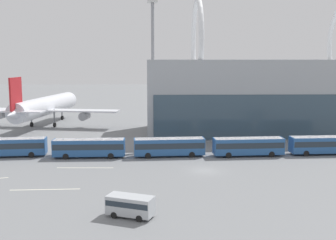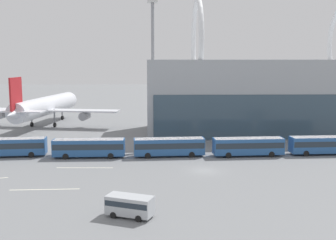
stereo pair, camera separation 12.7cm
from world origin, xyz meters
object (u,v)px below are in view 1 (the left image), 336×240
Objects in this scene: service_van_crossing at (130,205)px; shuttle_bus_4 at (248,145)px; shuttle_bus_5 at (324,144)px; floodlight_mast at (153,61)px; shuttle_bus_2 at (89,147)px; shuttle_bus_3 at (169,146)px; shuttle_bus_1 at (10,146)px; airliner_at_gate_far at (227,100)px; airliner_at_gate_near at (44,107)px.

shuttle_bus_4 is at bearing 77.77° from service_van_crossing.
shuttle_bus_5 reaches higher than service_van_crossing.
shuttle_bus_5 is 0.43× the size of floodlight_mast.
shuttle_bus_2 is 27.20m from shuttle_bus_4.
shuttle_bus_3 is at bearing -80.45° from floodlight_mast.
shuttle_bus_1 is at bearing 175.66° from shuttle_bus_4.
floodlight_mast is at bearing 28.03° from shuttle_bus_1.
airliner_at_gate_far is 39.06m from floodlight_mast.
floodlight_mast reaches higher than service_van_crossing.
shuttle_bus_1 reaches higher than service_van_crossing.
airliner_at_gate_far reaches higher than shuttle_bus_5.
shuttle_bus_1 is (-45.20, -47.11, -3.26)m from airliner_at_gate_far.
shuttle_bus_3 and shuttle_bus_4 have the same top height.
shuttle_bus_4 is 27.41m from floodlight_mast.
shuttle_bus_2 is 0.43× the size of floodlight_mast.
service_van_crossing is at bearing -103.98° from shuttle_bus_3.
shuttle_bus_2 is 40.81m from shuttle_bus_5.
airliner_at_gate_far is 7.72× the size of service_van_crossing.
service_van_crossing is (-18.70, -27.67, -0.51)m from shuttle_bus_4.
airliner_at_gate_near is at bearing 139.14° from shuttle_bus_4.
shuttle_bus_4 and shuttle_bus_5 have the same top height.
airliner_at_gate_near is 44.88m from shuttle_bus_3.
shuttle_bus_4 is (13.60, -0.12, 0.00)m from shuttle_bus_3.
shuttle_bus_2 is (16.20, -33.73, -3.08)m from airliner_at_gate_near.
shuttle_bus_2 is 1.00× the size of shuttle_bus_5.
shuttle_bus_3 is (29.80, -33.42, -3.08)m from airliner_at_gate_near.
shuttle_bus_1 is 2.27× the size of service_van_crossing.
airliner_at_gate_near reaches higher than service_van_crossing.
shuttle_bus_1 is 1.00× the size of shuttle_bus_4.
airliner_at_gate_far is at bearing 56.31° from floodlight_mast.
airliner_at_gate_near reaches higher than shuttle_bus_4.
service_van_crossing is (-5.10, -27.79, -0.51)m from shuttle_bus_3.
service_van_crossing is 0.19× the size of floodlight_mast.
shuttle_bus_3 is at bearing 179.20° from shuttle_bus_5.
floodlight_mast is (-30.00, 15.90, 14.21)m from shuttle_bus_5.
shuttle_bus_5 is (54.40, 0.02, 0.00)m from shuttle_bus_1.
airliner_at_gate_near is 33.69m from floodlight_mast.
shuttle_bus_3 is 28.26m from service_van_crossing.
shuttle_bus_5 is (9.20, -47.09, -3.26)m from airliner_at_gate_far.
airliner_at_gate_near reaches higher than shuttle_bus_1.
shuttle_bus_1 and shuttle_bus_5 have the same top height.
shuttle_bus_2 is 2.25× the size of service_van_crossing.
service_van_crossing is (24.70, -61.21, -3.59)m from airliner_at_gate_near.
shuttle_bus_1 is 1.00× the size of shuttle_bus_3.
shuttle_bus_1 and shuttle_bus_4 have the same top height.
shuttle_bus_4 is at bearing -118.27° from airliner_at_gate_near.
shuttle_bus_2 is at bearing 135.08° from airliner_at_gate_far.
shuttle_bus_1 is at bearing 174.91° from shuttle_bus_3.
floodlight_mast reaches higher than shuttle_bus_4.
shuttle_bus_3 is at bearing 147.74° from airliner_at_gate_far.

